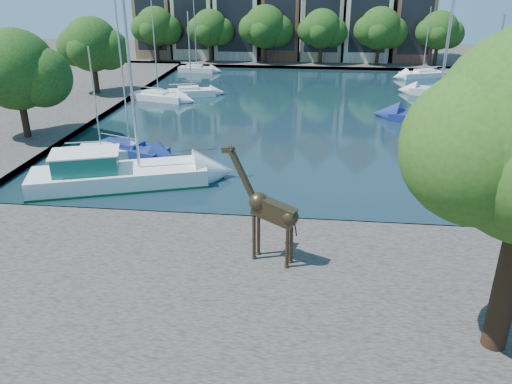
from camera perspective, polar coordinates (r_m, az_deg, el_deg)
ground at (r=26.33m, az=3.59°, el=-3.87°), size 160.00×160.00×0.00m
water_basin at (r=48.90m, az=5.12°, el=9.12°), size 38.00×50.00×0.08m
near_quay at (r=20.22m, az=2.51°, el=-12.31°), size 50.00×14.00×0.50m
far_quay at (r=80.27m, az=5.82°, el=14.86°), size 60.00×16.00×0.50m
left_quay at (r=55.31m, az=-22.11°, el=9.41°), size 14.00×52.00×0.50m
townhouse_west_end at (r=83.05m, az=-11.06°, el=19.79°), size 5.44×9.18×14.93m
townhouse_west_mid at (r=81.47m, az=-6.80°, el=20.60°), size 5.94×9.18×16.79m
townhouse_west_inner at (r=80.34m, az=-1.95°, el=20.06°), size 6.43×9.18×15.15m
townhouse_center at (r=79.62m, az=2.99°, el=20.75°), size 5.44×9.18×16.93m
townhouse_east_inner at (r=79.50m, az=7.58°, el=20.13°), size 5.94×9.18×15.79m
townhouse_east_mid at (r=79.83m, az=12.56°, el=20.08°), size 6.43×9.18×16.65m
townhouse_east_end at (r=80.76m, az=17.34°, el=18.94°), size 5.44×9.18×14.43m
far_tree_far_west at (r=77.64m, az=-11.33°, el=17.93°), size 7.28×5.60×7.68m
far_tree_west at (r=75.69m, az=-5.24°, el=18.05°), size 6.76×5.20×7.36m
far_tree_mid_west at (r=74.51m, az=1.13°, el=18.22°), size 7.80×6.00×8.00m
far_tree_mid_east at (r=74.22m, az=7.60°, el=17.89°), size 7.02×5.40×7.52m
far_tree_east at (r=74.76m, az=14.04°, el=17.55°), size 7.54×5.80×7.84m
far_tree_far_east at (r=76.16m, az=20.25°, el=16.82°), size 6.76×5.20×7.36m
side_tree_left_near at (r=42.10m, az=-25.61°, el=12.24°), size 7.80×6.00×8.20m
side_tree_left_far at (r=56.63m, az=-18.17°, el=15.56°), size 7.28×5.60×7.88m
giraffe_statue at (r=21.21m, az=1.40°, el=-2.00°), size 3.39×1.55×4.99m
motorsailer at (r=31.88m, az=-16.02°, el=2.17°), size 11.02×6.36×11.78m
sailboat_left_a at (r=37.51m, az=-17.24°, el=4.53°), size 5.48×3.20×7.73m
sailboat_left_b at (r=37.57m, az=-14.19°, el=4.96°), size 6.09×3.95×10.67m
sailboat_left_c at (r=54.24m, az=-11.09°, el=10.82°), size 6.21×3.51×9.81m
sailboat_left_d at (r=55.62m, az=-7.38°, el=11.40°), size 5.35×3.18×8.72m
sailboat_left_e at (r=70.12m, az=-6.80°, el=13.90°), size 4.98×2.09×9.98m
sailboat_right_a at (r=35.97m, az=23.91°, el=2.94°), size 6.47×3.81×9.96m
sailboat_right_b at (r=47.34m, az=19.86°, el=8.06°), size 8.28×5.25×11.02m
sailboat_right_c at (r=58.84m, az=20.43°, el=10.81°), size 6.82×4.25×9.87m
sailboat_right_d at (r=69.02m, az=18.49°, el=12.74°), size 6.06×3.89×8.61m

